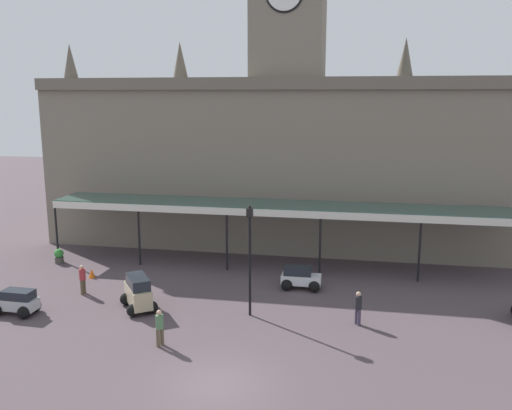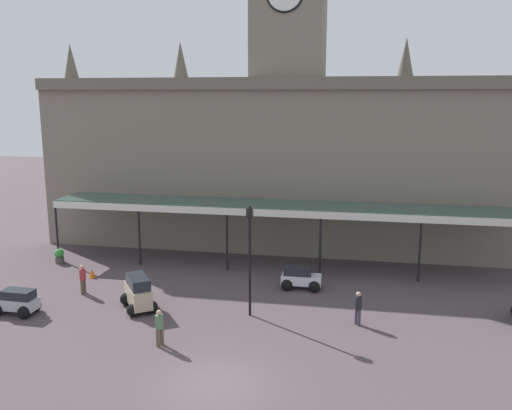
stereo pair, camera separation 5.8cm
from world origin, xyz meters
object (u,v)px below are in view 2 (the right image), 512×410
at_px(pedestrian_crossing_forecourt, 83,278).
at_px(victorian_lamppost, 250,249).
at_px(pedestrian_near_entrance, 358,307).
at_px(traffic_cone, 92,273).
at_px(car_silver_estate, 16,303).
at_px(pedestrian_beside_cars, 160,326).
at_px(planter_by_canopy, 59,256).
at_px(car_white_estate, 301,279).
at_px(car_beige_van, 138,294).

relative_size(pedestrian_crossing_forecourt, victorian_lamppost, 0.30).
height_order(pedestrian_near_entrance, traffic_cone, pedestrian_near_entrance).
relative_size(car_silver_estate, pedestrian_crossing_forecourt, 1.36).
xyz_separation_m(pedestrian_beside_cars, victorian_lamppost, (3.22, 4.08, 2.54)).
bearing_deg(pedestrian_beside_cars, traffic_cone, 132.70).
relative_size(pedestrian_beside_cars, pedestrian_crossing_forecourt, 1.00).
bearing_deg(traffic_cone, planter_by_canopy, 146.41).
height_order(car_silver_estate, car_white_estate, same).
height_order(pedestrian_beside_cars, victorian_lamppost, victorian_lamppost).
bearing_deg(car_silver_estate, traffic_cone, 79.56).
distance_m(pedestrian_near_entrance, pedestrian_crossing_forecourt, 15.07).
xyz_separation_m(pedestrian_beside_cars, planter_by_canopy, (-10.81, 10.25, -0.42)).
bearing_deg(traffic_cone, car_white_estate, 2.16).
distance_m(car_white_estate, victorian_lamppost, 5.59).
bearing_deg(car_silver_estate, car_beige_van, 16.65).
xyz_separation_m(car_silver_estate, pedestrian_crossing_forecourt, (1.92, 3.24, 0.34)).
height_order(car_white_estate, victorian_lamppost, victorian_lamppost).
bearing_deg(pedestrian_beside_cars, car_beige_van, 124.25).
bearing_deg(car_white_estate, pedestrian_near_entrance, -54.22).
xyz_separation_m(car_beige_van, pedestrian_beside_cars, (2.59, -3.80, 0.10)).
xyz_separation_m(pedestrian_crossing_forecourt, traffic_cone, (-0.84, 2.63, -0.63)).
bearing_deg(car_silver_estate, victorian_lamppost, 9.86).
distance_m(pedestrian_crossing_forecourt, victorian_lamppost, 10.09).
height_order(pedestrian_near_entrance, planter_by_canopy, pedestrian_near_entrance).
bearing_deg(traffic_cone, pedestrian_crossing_forecourt, -72.23).
distance_m(car_beige_van, pedestrian_beside_cars, 4.60).
xyz_separation_m(car_white_estate, pedestrian_crossing_forecourt, (-11.77, -3.10, 0.34)).
height_order(car_silver_estate, car_beige_van, car_beige_van).
bearing_deg(car_white_estate, planter_by_canopy, 173.47).
bearing_deg(pedestrian_crossing_forecourt, car_beige_van, -21.09).
relative_size(car_beige_van, planter_by_canopy, 2.68).
distance_m(car_beige_van, traffic_cone, 6.30).
bearing_deg(victorian_lamppost, planter_by_canopy, 156.27).
height_order(car_silver_estate, pedestrian_beside_cars, pedestrian_beside_cars).
bearing_deg(car_beige_van, car_silver_estate, -163.35).
distance_m(car_beige_van, victorian_lamppost, 6.38).
bearing_deg(pedestrian_beside_cars, victorian_lamppost, 51.78).
xyz_separation_m(car_silver_estate, pedestrian_beside_cars, (8.40, -2.07, 0.34)).
bearing_deg(victorian_lamppost, pedestrian_crossing_forecourt, 172.83).
bearing_deg(planter_by_canopy, pedestrian_beside_cars, -43.47).
bearing_deg(car_beige_van, traffic_cone, 138.89).
relative_size(car_white_estate, car_beige_van, 0.88).
bearing_deg(pedestrian_near_entrance, pedestrian_crossing_forecourt, 174.70).
bearing_deg(car_white_estate, pedestrian_beside_cars, -122.19).
bearing_deg(pedestrian_crossing_forecourt, planter_by_canopy, 131.23).
bearing_deg(car_beige_van, planter_by_canopy, 141.90).
relative_size(car_beige_van, pedestrian_near_entrance, 1.54).
xyz_separation_m(car_silver_estate, planter_by_canopy, (-2.41, 8.18, -0.07)).
distance_m(car_white_estate, pedestrian_beside_cars, 9.94).
relative_size(car_silver_estate, planter_by_canopy, 2.37).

